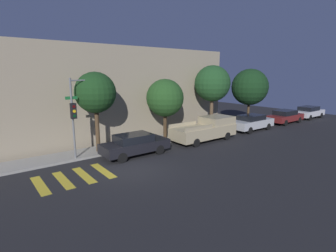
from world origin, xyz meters
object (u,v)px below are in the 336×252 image
(sedan_tail_of_row, at_px, (309,112))
(pickup_truck, at_px, (206,129))
(tree_near_corner, at_px, (95,93))
(traffic_light_pole, at_px, (79,106))
(sedan_middle, at_px, (252,122))
(tree_far_end, at_px, (212,84))
(sedan_far_end, at_px, (285,116))
(sedan_near_corner, at_px, (135,144))
(tree_behind_truck, at_px, (250,87))
(tree_midblock, at_px, (165,98))

(sedan_tail_of_row, bearing_deg, pickup_truck, 180.00)
(sedan_tail_of_row, distance_m, tree_near_corner, 25.33)
(traffic_light_pole, bearing_deg, sedan_middle, -4.72)
(sedan_tail_of_row, height_order, tree_far_end, tree_far_end)
(sedan_far_end, xyz_separation_m, tree_far_end, (-9.21, 1.89, 3.55))
(pickup_truck, relative_size, tree_far_end, 0.92)
(sedan_near_corner, height_order, sedan_far_end, sedan_near_corner)
(tree_behind_truck, bearing_deg, tree_far_end, 180.00)
(tree_midblock, bearing_deg, sedan_tail_of_row, -5.51)
(traffic_light_pole, height_order, tree_behind_truck, tree_behind_truck)
(pickup_truck, distance_m, tree_far_end, 4.63)
(sedan_near_corner, xyz_separation_m, pickup_truck, (6.45, 0.00, 0.16))
(sedan_tail_of_row, bearing_deg, sedan_far_end, -180.00)
(pickup_truck, relative_size, sedan_tail_of_row, 1.22)
(pickup_truck, height_order, tree_behind_truck, tree_behind_truck)
(sedan_middle, xyz_separation_m, tree_near_corner, (-14.03, 1.89, 3.20))
(sedan_near_corner, xyz_separation_m, tree_midblock, (3.82, 1.89, 2.59))
(pickup_truck, height_order, sedan_middle, pickup_truck)
(sedan_near_corner, xyz_separation_m, sedan_far_end, (18.19, 0.00, -0.00))
(tree_midblock, bearing_deg, pickup_truck, -35.66)
(tree_near_corner, bearing_deg, sedan_far_end, -5.42)
(tree_behind_truck, bearing_deg, tree_midblock, 180.00)
(tree_far_end, distance_m, tree_behind_truck, 5.42)
(traffic_light_pole, height_order, pickup_truck, traffic_light_pole)
(sedan_tail_of_row, xyz_separation_m, tree_near_corner, (-25.05, 1.89, 3.23))
(sedan_middle, height_order, sedan_far_end, sedan_middle)
(pickup_truck, bearing_deg, tree_near_corner, 166.93)
(sedan_far_end, xyz_separation_m, sedan_tail_of_row, (5.18, 0.00, 0.00))
(pickup_truck, bearing_deg, tree_midblock, 144.34)
(sedan_far_end, distance_m, tree_near_corner, 20.22)
(traffic_light_pole, height_order, sedan_tail_of_row, traffic_light_pole)
(traffic_light_pole, relative_size, sedan_middle, 1.10)
(sedan_near_corner, xyz_separation_m, sedan_tail_of_row, (23.37, 0.00, -0.00))
(traffic_light_pole, distance_m, tree_far_end, 12.02)
(pickup_truck, xyz_separation_m, tree_far_end, (2.53, 1.89, 3.39))
(sedan_middle, distance_m, sedan_tail_of_row, 11.02)
(sedan_near_corner, height_order, pickup_truck, pickup_truck)
(traffic_light_pole, xyz_separation_m, tree_near_corner, (1.31, 0.62, 0.65))
(traffic_light_pole, bearing_deg, sedan_far_end, -3.42)
(traffic_light_pole, height_order, tree_far_end, tree_far_end)
(sedan_tail_of_row, height_order, tree_behind_truck, tree_behind_truck)
(sedan_far_end, bearing_deg, tree_behind_truck, 153.68)
(pickup_truck, bearing_deg, tree_far_end, 36.68)
(traffic_light_pole, relative_size, sedan_far_end, 1.09)
(tree_near_corner, bearing_deg, tree_midblock, 0.00)
(tree_far_end, bearing_deg, sedan_middle, -29.19)
(sedan_near_corner, relative_size, tree_near_corner, 0.83)
(tree_far_end, bearing_deg, tree_near_corner, -180.00)
(pickup_truck, relative_size, tree_midblock, 1.13)
(tree_near_corner, xyz_separation_m, tree_midblock, (5.49, 0.00, -0.64))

